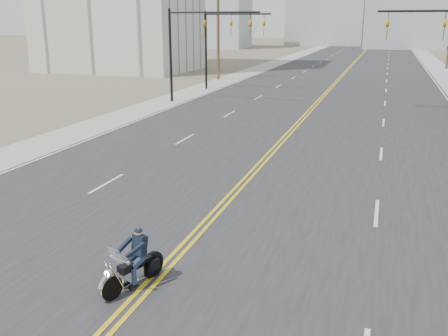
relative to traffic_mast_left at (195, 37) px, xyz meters
name	(u,v)px	position (x,y,z in m)	size (l,w,h in m)	color
road	(351,66)	(8.98, 38.00, -4.93)	(20.00, 200.00, 0.01)	#303033
sidewalk_left	(272,64)	(-2.52, 38.00, -4.93)	(3.00, 200.00, 0.01)	#A5A5A0
sidewalk_right	(438,68)	(20.48, 38.00, -4.93)	(3.00, 200.00, 0.01)	#A5A5A0
traffic_mast_left	(195,37)	(0.00, 0.00, 0.00)	(7.10, 0.26, 7.00)	black
traffic_mast_far	(224,35)	(-0.33, 8.00, -0.06)	(6.10, 0.26, 7.00)	black
utility_pole_left	(218,27)	(-3.52, 16.00, 0.54)	(2.20, 0.30, 10.50)	brown
haze_bldg_a	(218,1)	(-26.02, 83.00, 6.06)	(14.00, 12.00, 22.00)	#B7BCC6
haze_bldg_b	(405,18)	(16.98, 93.00, 2.06)	(18.00, 14.00, 14.00)	#ADB2B7
haze_bldg_f	(184,15)	(-41.02, 98.00, 3.06)	(12.00, 12.00, 16.00)	#ADB2B7
motorcyclist	(132,260)	(8.66, -26.70, -4.22)	(0.78, 1.83, 1.43)	black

